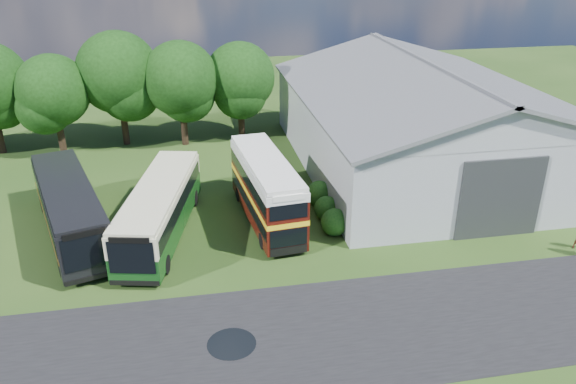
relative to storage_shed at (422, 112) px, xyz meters
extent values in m
plane|color=#1E3912|center=(-15.00, -15.98, -4.17)|extent=(120.00, 120.00, 0.00)
cube|color=black|center=(-12.00, -18.98, -4.17)|extent=(60.00, 8.00, 0.02)
cylinder|color=black|center=(-16.50, -18.98, -4.17)|extent=(2.20, 2.20, 0.01)
cube|color=gray|center=(0.00, 0.02, -1.42)|extent=(18.00, 24.00, 5.50)
cube|color=#2D3033|center=(0.00, -12.06, -1.67)|extent=(5.20, 0.18, 5.00)
cylinder|color=black|center=(-28.00, 7.52, -2.64)|extent=(0.56, 0.56, 3.06)
sphere|color=black|center=(-28.00, 7.52, 1.10)|extent=(5.78, 5.78, 5.78)
cylinder|color=black|center=(-23.00, 8.82, -2.37)|extent=(0.56, 0.56, 3.60)
sphere|color=black|center=(-23.00, 8.82, 2.03)|extent=(6.80, 6.80, 6.80)
cylinder|color=black|center=(-18.00, 7.82, -2.51)|extent=(0.56, 0.56, 3.31)
sphere|color=black|center=(-18.00, 7.82, 1.54)|extent=(6.26, 6.26, 6.26)
cylinder|color=black|center=(-13.00, 8.62, -2.58)|extent=(0.56, 0.56, 3.17)
sphere|color=black|center=(-13.00, 8.62, 1.29)|extent=(5.98, 5.98, 5.98)
sphere|color=#194714|center=(-9.40, -9.98, -4.17)|extent=(1.70, 1.70, 1.70)
sphere|color=#194714|center=(-9.40, -7.98, -4.17)|extent=(1.60, 1.60, 1.60)
sphere|color=#194714|center=(-9.40, -5.98, -4.17)|extent=(1.80, 1.80, 1.80)
cube|color=#103B12|center=(-19.69, -8.27, -2.39)|extent=(5.19, 12.06, 2.92)
cube|color=#3F0E09|center=(-13.19, -7.54, -1.92)|extent=(3.49, 9.97, 3.90)
cube|color=black|center=(-24.94, -7.33, -2.32)|extent=(6.30, 12.48, 3.03)
camera|label=1|loc=(-17.65, -38.91, 12.45)|focal=35.00mm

